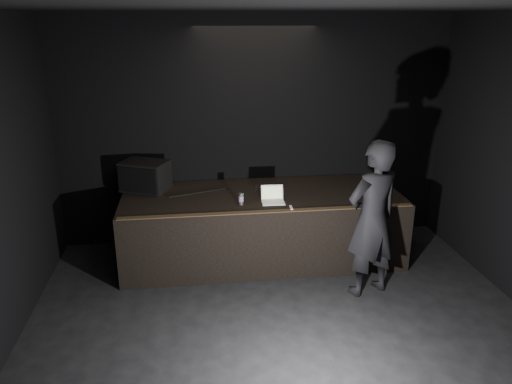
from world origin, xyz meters
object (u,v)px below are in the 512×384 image
object	(u,v)px
stage_riser	(262,226)
stage_monitor	(145,176)
laptop	(273,198)
beer_can	(241,199)
person	(372,219)

from	to	relation	value
stage_riser	stage_monitor	bearing A→B (deg)	166.50
stage_riser	stage_monitor	xyz separation A→B (m)	(-1.67, 0.40, 0.72)
stage_riser	laptop	size ratio (longest dim) A/B	12.61
beer_can	stage_monitor	bearing A→B (deg)	149.17
laptop	beer_can	xyz separation A→B (m)	(-0.45, -0.06, 0.03)
laptop	person	bearing A→B (deg)	-35.02
stage_riser	beer_can	distance (m)	0.78
stage_riser	person	world-z (taller)	person
beer_can	person	bearing A→B (deg)	-26.84
stage_riser	beer_can	bearing A→B (deg)	-130.68
beer_can	person	xyz separation A→B (m)	(1.57, -0.79, -0.06)
stage_monitor	laptop	distance (m)	1.93
stage_monitor	person	xyz separation A→B (m)	(2.90, -1.59, -0.19)
laptop	person	distance (m)	1.41
stage_monitor	laptop	size ratio (longest dim) A/B	2.46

